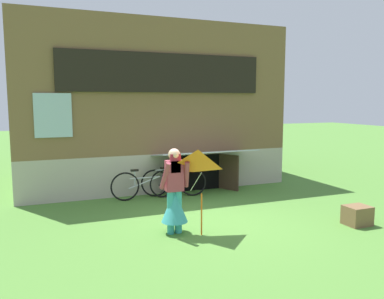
{
  "coord_description": "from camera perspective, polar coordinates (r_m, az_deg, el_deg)",
  "views": [
    {
      "loc": [
        -3.35,
        -7.35,
        2.6
      ],
      "look_at": [
        0.05,
        1.08,
        1.46
      ],
      "focal_mm": 36.54,
      "sensor_mm": 36.0,
      "label": 1
    }
  ],
  "objects": [
    {
      "name": "log_house",
      "position": [
        13.17,
        -7.25,
        6.32
      ],
      "size": [
        7.86,
        5.89,
        4.85
      ],
      "color": "#ADA393",
      "rests_on": "ground_plane"
    },
    {
      "name": "bicycle_silver",
      "position": [
        10.45,
        -6.96,
        -5.1
      ],
      "size": [
        1.8,
        0.08,
        0.82
      ],
      "rotation": [
        0.0,
        0.0,
        -0.02
      ],
      "color": "black",
      "rests_on": "ground_plane"
    },
    {
      "name": "wooden_crate",
      "position": [
        9.03,
        22.96,
        -8.85
      ],
      "size": [
        0.51,
        0.43,
        0.41
      ],
      "primitive_type": "cube",
      "color": "brown",
      "rests_on": "ground_plane"
    },
    {
      "name": "bicycle_black",
      "position": [
        10.7,
        -2.69,
        -4.78
      ],
      "size": [
        1.72,
        0.57,
        0.81
      ],
      "rotation": [
        0.0,
        0.0,
        -0.3
      ],
      "color": "black",
      "rests_on": "ground_plane"
    },
    {
      "name": "kite",
      "position": [
        7.2,
        0.9,
        -3.08
      ],
      "size": [
        0.96,
        0.95,
        1.61
      ],
      "color": "orange",
      "rests_on": "ground_plane"
    },
    {
      "name": "ground_plane",
      "position": [
        8.49,
        2.47,
        -10.72
      ],
      "size": [
        60.0,
        60.0,
        0.0
      ],
      "primitive_type": "plane",
      "color": "#4C7F33"
    },
    {
      "name": "person",
      "position": [
        7.7,
        -2.57,
        -7.07
      ],
      "size": [
        0.61,
        0.53,
        1.69
      ],
      "rotation": [
        0.0,
        0.0,
        -0.16
      ],
      "color": "teal",
      "rests_on": "ground_plane"
    }
  ]
}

